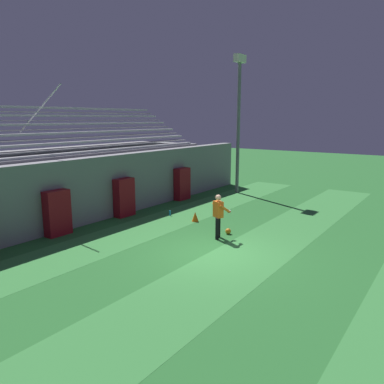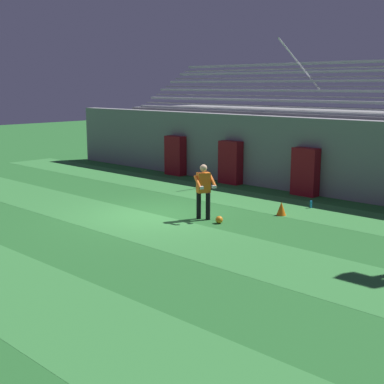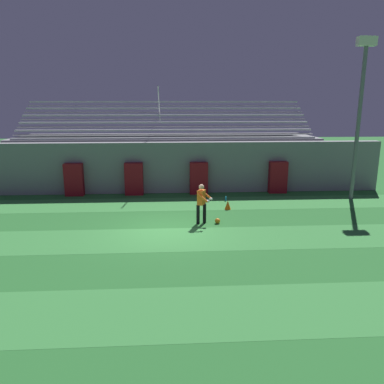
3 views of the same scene
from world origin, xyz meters
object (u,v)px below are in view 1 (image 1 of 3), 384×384
padding_pillar_gate_left (57,213)px  padding_pillar_gate_right (124,197)px  goalkeeper (219,213)px  floodlight_pole (239,107)px  water_bottle (170,213)px  soccer_ball (228,231)px  padding_pillar_far_right (182,184)px  traffic_cone (195,217)px

padding_pillar_gate_left → padding_pillar_gate_right: bearing=0.0°
padding_pillar_gate_left → goalkeeper: (3.25, -5.22, 0.08)m
padding_pillar_gate_left → floodlight_pole: size_ratio=0.22×
floodlight_pole → water_bottle: (-6.64, -0.14, -4.93)m
soccer_ball → water_bottle: (0.88, 3.61, 0.01)m
floodlight_pole → soccer_ball: 9.76m
floodlight_pole → goalkeeper: 9.88m
padding_pillar_far_right → soccer_ball: size_ratio=7.95×
padding_pillar_far_right → traffic_cone: padding_pillar_far_right is taller
padding_pillar_far_right → soccer_ball: (-4.02, -5.26, -0.76)m
padding_pillar_far_right → traffic_cone: size_ratio=4.16×
goalkeeper → padding_pillar_gate_left: bearing=121.9°
padding_pillar_gate_left → floodlight_pole: 12.27m
padding_pillar_gate_right → goalkeeper: (-0.28, -5.22, 0.08)m
padding_pillar_gate_right → floodlight_pole: 9.07m
padding_pillar_gate_left → padding_pillar_gate_right: 3.52m
padding_pillar_gate_right → traffic_cone: padding_pillar_gate_right is taller
padding_pillar_gate_left → water_bottle: size_ratio=7.29×
goalkeeper → water_bottle: size_ratio=6.96×
padding_pillar_gate_right → soccer_ball: size_ratio=7.95×
goalkeeper → padding_pillar_gate_right: bearing=87.0°
padding_pillar_far_right → traffic_cone: 4.61m
padding_pillar_gate_right → water_bottle: bearing=-52.4°
goalkeeper → soccer_ball: 1.07m
goalkeeper → soccer_ball: goalkeeper is taller
goalkeeper → traffic_cone: 2.59m
goalkeeper → soccer_ball: (0.66, -0.05, -0.84)m
padding_pillar_far_right → water_bottle: 3.62m
goalkeeper → floodlight_pole: bearing=24.4°
floodlight_pole → padding_pillar_gate_left: bearing=172.5°
padding_pillar_gate_right → water_bottle: 2.21m
padding_pillar_gate_right → padding_pillar_far_right: bearing=0.0°
padding_pillar_far_right → water_bottle: (-3.14, -1.65, -0.75)m
soccer_ball → water_bottle: water_bottle is taller
traffic_cone → floodlight_pole: bearing=13.8°
padding_pillar_gate_left → goalkeeper: bearing=-58.1°
padding_pillar_gate_left → soccer_ball: bearing=-53.4°
goalkeeper → water_bottle: bearing=66.6°
padding_pillar_gate_left → soccer_ball: padding_pillar_gate_left is taller
padding_pillar_gate_left → floodlight_pole: (11.43, -1.51, 4.18)m
floodlight_pole → soccer_ball: floodlight_pole is taller
traffic_cone → padding_pillar_far_right: bearing=44.1°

